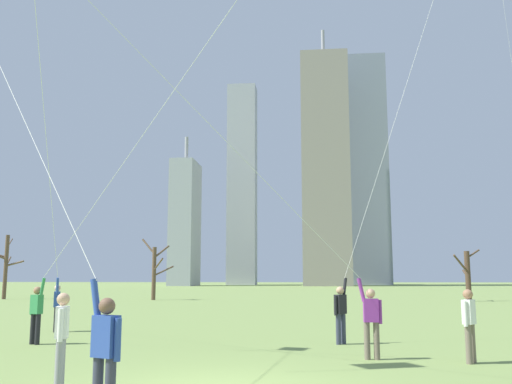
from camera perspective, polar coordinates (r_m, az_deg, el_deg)
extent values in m
cylinder|color=black|center=(21.34, -19.72, -12.11)|extent=(0.14, 0.14, 0.85)
cylinder|color=black|center=(21.12, -19.74, -12.15)|extent=(0.14, 0.14, 0.85)
cube|color=#2D4CA5|center=(21.19, -19.63, -10.26)|extent=(0.32, 0.39, 0.54)
sphere|color=beige|center=(21.18, -19.58, -9.21)|extent=(0.22, 0.22, 0.22)
cylinder|color=#2D4CA5|center=(21.40, -19.61, -10.33)|extent=(0.09, 0.09, 0.55)
cylinder|color=#2D4CA5|center=(20.97, -19.59, -8.99)|extent=(0.16, 0.22, 0.56)
cylinder|color=#33384C|center=(16.51, 8.40, -13.67)|extent=(0.14, 0.14, 0.85)
cylinder|color=#33384C|center=(16.68, 8.90, -13.61)|extent=(0.14, 0.14, 0.85)
cube|color=black|center=(16.55, 8.60, -11.24)|extent=(0.38, 0.39, 0.54)
sphere|color=tan|center=(16.53, 8.56, -9.89)|extent=(0.22, 0.22, 0.22)
cylinder|color=black|center=(16.39, 8.12, -11.40)|extent=(0.09, 0.09, 0.55)
cylinder|color=black|center=(16.69, 9.02, -9.59)|extent=(0.20, 0.21, 0.56)
cylinder|color=black|center=(17.62, -21.81, -12.84)|extent=(0.14, 0.14, 0.85)
cylinder|color=black|center=(17.44, -21.37, -12.91)|extent=(0.14, 0.14, 0.85)
cube|color=#338C4C|center=(17.49, -21.46, -10.61)|extent=(0.39, 0.33, 0.54)
sphere|color=#9E7051|center=(17.47, -21.39, -9.33)|extent=(0.22, 0.22, 0.22)
cylinder|color=#338C4C|center=(17.66, -21.88, -10.67)|extent=(0.09, 0.09, 0.55)
cylinder|color=#338C4C|center=(17.31, -20.95, -9.09)|extent=(0.22, 0.17, 0.56)
cylinder|color=silver|center=(13.01, -3.00, 17.61)|extent=(11.80, 7.94, 11.61)
cylinder|color=#726656|center=(13.71, 12.20, -14.62)|extent=(0.14, 0.14, 0.85)
cylinder|color=#726656|center=(13.68, 11.26, -14.66)|extent=(0.14, 0.14, 0.85)
cube|color=purple|center=(13.64, 11.64, -11.74)|extent=(0.35, 0.21, 0.54)
sphere|color=tan|center=(13.62, 11.59, -10.10)|extent=(0.22, 0.22, 0.22)
cylinder|color=purple|center=(13.67, 12.53, -11.84)|extent=(0.09, 0.09, 0.55)
cylinder|color=purple|center=(13.59, 10.69, -9.78)|extent=(0.21, 0.10, 0.56)
cylinder|color=silver|center=(12.82, -6.89, 9.02)|extent=(7.73, 3.29, 7.86)
cube|color=#2D4CA5|center=(7.86, -15.06, -14.01)|extent=(0.39, 0.32, 0.54)
sphere|color=brown|center=(7.83, -14.95, -11.17)|extent=(0.22, 0.22, 0.22)
cylinder|color=#2D4CA5|center=(7.72, -13.93, -14.40)|extent=(0.09, 0.09, 0.55)
cylinder|color=#2D4CA5|center=(7.98, -16.02, -10.48)|extent=(0.22, 0.16, 0.56)
cylinder|color=gray|center=(10.65, -19.28, -16.11)|extent=(0.14, 0.14, 0.85)
cylinder|color=gray|center=(10.43, -19.43, -16.27)|extent=(0.14, 0.14, 0.85)
cube|color=white|center=(10.46, -19.16, -12.43)|extent=(0.29, 0.38, 0.54)
sphere|color=tan|center=(10.44, -19.05, -10.29)|extent=(0.22, 0.22, 0.22)
cylinder|color=white|center=(10.68, -19.03, -12.53)|extent=(0.09, 0.09, 0.55)
cylinder|color=white|center=(10.26, -19.31, -12.69)|extent=(0.09, 0.09, 0.55)
cylinder|color=#726656|center=(13.62, 20.86, -14.30)|extent=(0.14, 0.14, 0.85)
cylinder|color=#726656|center=(13.82, 21.19, -14.19)|extent=(0.14, 0.14, 0.85)
cube|color=white|center=(13.66, 20.87, -11.35)|extent=(0.36, 0.39, 0.54)
sphere|color=#9E7051|center=(13.65, 20.78, -9.72)|extent=(0.22, 0.22, 0.22)
cylinder|color=white|center=(13.47, 20.56, -11.55)|extent=(0.09, 0.09, 0.55)
cylinder|color=white|center=(13.86, 21.18, -11.42)|extent=(0.09, 0.09, 0.55)
cylinder|color=brown|center=(53.87, -24.15, -6.97)|extent=(0.34, 0.34, 5.56)
cylinder|color=brown|center=(54.40, -23.94, -6.51)|extent=(0.36, 1.19, 0.98)
cylinder|color=brown|center=(54.92, -23.81, -4.80)|extent=(0.73, 1.96, 1.00)
cylinder|color=brown|center=(54.05, -24.68, -5.88)|extent=(1.17, 0.42, 0.45)
cylinder|color=brown|center=(53.61, -23.37, -6.70)|extent=(1.56, 0.40, 0.56)
cylinder|color=#4C3828|center=(47.98, 20.79, -8.01)|extent=(0.42, 0.42, 3.95)
cylinder|color=#4C3828|center=(47.34, 20.15, -6.85)|extent=(1.43, 1.21, 1.42)
cylinder|color=#4C3828|center=(48.41, 20.58, -7.79)|extent=(0.28, 1.02, 0.68)
cylinder|color=#4C3828|center=(48.26, 21.25, -5.90)|extent=(1.15, 0.40, 0.77)
cylinder|color=#4C3828|center=(48.41, 20.33, -7.11)|extent=(0.63, 1.15, 1.10)
cylinder|color=brown|center=(48.26, -10.36, -8.16)|extent=(0.34, 0.34, 4.41)
cylinder|color=brown|center=(48.63, -9.39, -7.94)|extent=(1.48, 1.30, 0.92)
cylinder|color=brown|center=(47.51, -9.93, -7.27)|extent=(1.22, 1.41, 1.04)
cylinder|color=brown|center=(48.67, -9.59, -6.01)|extent=(1.14, 1.21, 1.16)
cylinder|color=brown|center=(48.74, -10.90, -5.49)|extent=(1.38, 0.71, 1.39)
cylinder|color=brown|center=(48.96, -10.60, -5.89)|extent=(0.99, 1.23, 0.77)
cube|color=#9EA3AD|center=(141.61, -1.42, 0.89)|extent=(7.12, 5.89, 50.79)
cube|color=#9EA3AD|center=(126.87, -7.25, -3.16)|extent=(5.18, 10.87, 27.82)
cylinder|color=#99999E|center=(129.57, -7.10, 4.30)|extent=(0.80, 0.80, 5.99)
cube|color=gray|center=(126.37, 7.08, 2.35)|extent=(10.43, 11.35, 51.82)
cylinder|color=#99999E|center=(135.08, 6.84, 14.69)|extent=(0.80, 0.80, 6.99)
cube|color=gray|center=(142.45, 11.35, 2.40)|extent=(9.49, 6.83, 57.62)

